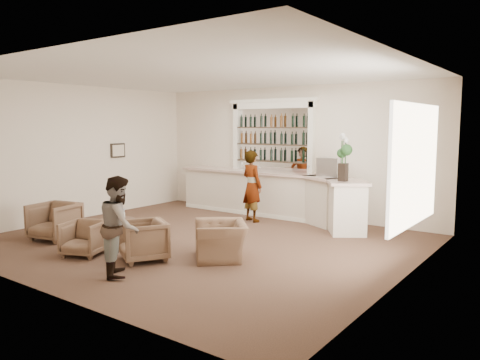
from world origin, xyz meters
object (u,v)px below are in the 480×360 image
object	(u,v)px
armchair_center	(84,238)
cocktail_table	(118,232)
sommelier	(252,186)
armchair_left	(54,221)
armchair_right	(144,240)
espresso_machine	(330,167)
flower_vase	(344,154)
bar_counter	(274,195)
armchair_far	(221,240)
guest	(119,226)

from	to	relation	value
armchair_center	cocktail_table	bearing A→B (deg)	76.66
sommelier	armchair_left	bearing A→B (deg)	78.40
armchair_right	espresso_machine	size ratio (longest dim) A/B	1.52
cocktail_table	espresso_machine	world-z (taller)	espresso_machine
espresso_machine	flower_vase	world-z (taller)	flower_vase
bar_counter	cocktail_table	world-z (taller)	bar_counter
armchair_right	sommelier	bearing A→B (deg)	126.47
armchair_center	flower_vase	distance (m)	5.43
sommelier	armchair_right	bearing A→B (deg)	113.60
bar_counter	armchair_center	bearing A→B (deg)	-99.75
armchair_right	armchair_far	world-z (taller)	armchair_right
bar_counter	espresso_machine	xyz separation A→B (m)	(1.56, -0.08, 0.79)
bar_counter	flower_vase	distance (m)	2.55
cocktail_table	armchair_far	world-z (taller)	armchair_far
armchair_far	flower_vase	size ratio (longest dim) A/B	0.98
sommelier	guest	size ratio (longest dim) A/B	1.11
armchair_center	flower_vase	size ratio (longest dim) A/B	0.68
bar_counter	espresso_machine	distance (m)	1.75
cocktail_table	armchair_left	distance (m)	1.45
armchair_right	cocktail_table	bearing A→B (deg)	-168.88
armchair_left	flower_vase	xyz separation A→B (m)	(4.51, 3.93, 1.33)
armchair_far	flower_vase	bearing A→B (deg)	120.16
guest	armchair_center	size ratio (longest dim) A/B	2.26
armchair_center	espresso_machine	bearing A→B (deg)	42.03
cocktail_table	sommelier	distance (m)	3.55
armchair_center	espresso_machine	xyz separation A→B (m)	(2.42, 4.93, 1.05)
bar_counter	espresso_machine	size ratio (longest dim) A/B	11.37
sommelier	armchair_right	size ratio (longest dim) A/B	2.26
espresso_machine	guest	bearing A→B (deg)	-105.32
armchair_right	armchair_center	bearing A→B (deg)	-128.93
bar_counter	armchair_right	xyz separation A→B (m)	(0.24, -4.60, -0.23)
armchair_right	espresso_machine	world-z (taller)	espresso_machine
armchair_left	armchair_center	size ratio (longest dim) A/B	1.22
sommelier	espresso_machine	size ratio (longest dim) A/B	3.43
sommelier	espresso_machine	bearing A→B (deg)	-140.23
bar_counter	cocktail_table	distance (m)	4.29
armchair_left	armchair_far	size ratio (longest dim) A/B	0.84
cocktail_table	flower_vase	world-z (taller)	flower_vase
sommelier	flower_vase	size ratio (longest dim) A/B	1.71
armchair_left	espresso_machine	world-z (taller)	espresso_machine
armchair_far	espresso_machine	world-z (taller)	espresso_machine
espresso_machine	flower_vase	size ratio (longest dim) A/B	0.50
armchair_left	armchair_right	distance (m)	2.58
armchair_center	sommelier	bearing A→B (deg)	58.69
armchair_left	armchair_right	size ratio (longest dim) A/B	1.09
armchair_right	flower_vase	distance (m)	4.54
espresso_machine	bar_counter	bearing A→B (deg)	172.97
armchair_far	flower_vase	xyz separation A→B (m)	(0.93, 3.00, 1.39)
sommelier	cocktail_table	bearing A→B (deg)	94.03
bar_counter	sommelier	distance (m)	0.83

